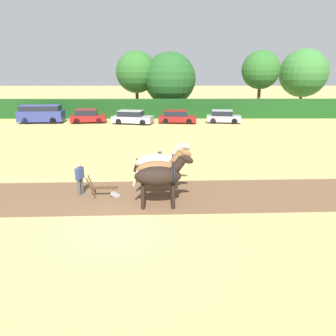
# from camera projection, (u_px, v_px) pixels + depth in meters

# --- Properties ---
(ground_plane) EXTENTS (240.00, 240.00, 0.00)m
(ground_plane) POSITION_uv_depth(u_px,v_px,m) (118.00, 228.00, 12.52)
(ground_plane) COLOR tan
(plowed_furrow_strip) EXTENTS (29.95, 5.36, 0.01)m
(plowed_furrow_strip) POSITION_uv_depth(u_px,v_px,m) (64.00, 197.00, 15.59)
(plowed_furrow_strip) COLOR brown
(plowed_furrow_strip) RESTS_ON ground
(hedgerow) EXTENTS (61.78, 1.93, 2.30)m
(hedgerow) POSITION_uv_depth(u_px,v_px,m) (151.00, 109.00, 41.50)
(hedgerow) COLOR #194719
(hedgerow) RESTS_ON ground
(tree_far_left) EXTENTS (5.65, 5.65, 8.40)m
(tree_far_left) POSITION_uv_depth(u_px,v_px,m) (136.00, 72.00, 44.83)
(tree_far_left) COLOR #423323
(tree_far_left) RESTS_ON ground
(tree_left) EXTENTS (7.12, 7.12, 8.25)m
(tree_left) POSITION_uv_depth(u_px,v_px,m) (170.00, 79.00, 44.91)
(tree_left) COLOR brown
(tree_left) RESTS_ON ground
(tree_center_left) EXTENTS (5.14, 5.14, 8.44)m
(tree_center_left) POSITION_uv_depth(u_px,v_px,m) (261.00, 70.00, 44.31)
(tree_center_left) COLOR brown
(tree_center_left) RESTS_ON ground
(tree_center) EXTENTS (6.79, 6.79, 8.81)m
(tree_center) POSITION_uv_depth(u_px,v_px,m) (303.00, 73.00, 46.88)
(tree_center) COLOR #4C3823
(tree_center) RESTS_ON ground
(draft_horse_lead_left) EXTENTS (2.70, 0.97, 2.43)m
(draft_horse_lead_left) POSITION_uv_depth(u_px,v_px,m) (160.00, 176.00, 14.14)
(draft_horse_lead_left) COLOR black
(draft_horse_lead_left) RESTS_ON ground
(draft_horse_lead_right) EXTENTS (2.78, 1.02, 2.38)m
(draft_horse_lead_right) POSITION_uv_depth(u_px,v_px,m) (160.00, 170.00, 15.40)
(draft_horse_lead_right) COLOR brown
(draft_horse_lead_right) RESTS_ON ground
(draft_horse_trail_left) EXTENTS (3.00, 1.06, 2.41)m
(draft_horse_trail_left) POSITION_uv_depth(u_px,v_px,m) (160.00, 163.00, 16.63)
(draft_horse_trail_left) COLOR #B2A38E
(draft_horse_trail_left) RESTS_ON ground
(plow) EXTENTS (1.55, 0.47, 1.13)m
(plow) POSITION_uv_depth(u_px,v_px,m) (107.00, 190.00, 15.58)
(plow) COLOR #4C331E
(plow) RESTS_ON ground
(farmer_at_plow) EXTENTS (0.37, 0.60, 1.58)m
(farmer_at_plow) POSITION_uv_depth(u_px,v_px,m) (80.00, 177.00, 15.69)
(farmer_at_plow) COLOR #4C4C4C
(farmer_at_plow) RESTS_ON ground
(farmer_beside_team) EXTENTS (0.27, 0.67, 1.71)m
(farmer_beside_team) POSITION_uv_depth(u_px,v_px,m) (160.00, 161.00, 18.08)
(farmer_beside_team) COLOR #4C4C4C
(farmer_beside_team) RESTS_ON ground
(parked_van) EXTENTS (5.06, 2.16, 2.01)m
(parked_van) POSITION_uv_depth(u_px,v_px,m) (41.00, 114.00, 37.36)
(parked_van) COLOR navy
(parked_van) RESTS_ON ground
(parked_car_left) EXTENTS (4.14, 2.25, 1.56)m
(parked_car_left) POSITION_uv_depth(u_px,v_px,m) (88.00, 116.00, 37.48)
(parked_car_left) COLOR maroon
(parked_car_left) RESTS_ON ground
(parked_car_center_left) EXTENTS (4.75, 2.71, 1.50)m
(parked_car_center_left) POSITION_uv_depth(u_px,v_px,m) (132.00, 117.00, 36.74)
(parked_car_center_left) COLOR #A8A8B2
(parked_car_center_left) RESTS_ON ground
(parked_car_center) EXTENTS (4.39, 2.16, 1.46)m
(parked_car_center) POSITION_uv_depth(u_px,v_px,m) (177.00, 117.00, 37.34)
(parked_car_center) COLOR maroon
(parked_car_center) RESTS_ON ground
(parked_car_center_right) EXTENTS (4.03, 2.23, 1.45)m
(parked_car_center_right) POSITION_uv_depth(u_px,v_px,m) (223.00, 117.00, 37.43)
(parked_car_center_right) COLOR #9E9EA8
(parked_car_center_right) RESTS_ON ground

